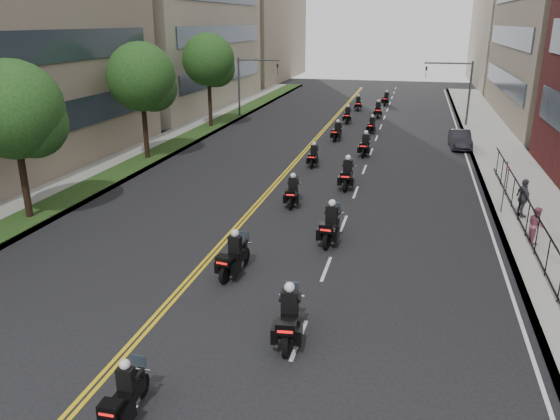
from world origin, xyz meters
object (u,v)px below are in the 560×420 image
(motorcycle_7, at_px, (365,146))
(parked_sedan, at_px, (460,139))
(motorcycle_4, at_px, (293,193))
(motorcycle_8, at_px, (337,132))
(motorcycle_12, at_px, (358,104))
(motorcycle_3, at_px, (331,226))
(motorcycle_6, at_px, (314,157))
(motorcycle_9, at_px, (372,126))
(motorcycle_1, at_px, (289,319))
(motorcycle_13, at_px, (386,99))
(motorcycle_10, at_px, (347,116))
(motorcycle_2, at_px, (234,258))
(pedestrian_c, at_px, (523,198))
(motorcycle_5, at_px, (347,175))
(motorcycle_0, at_px, (125,396))
(pedestrian_b, at_px, (536,225))
(motorcycle_11, at_px, (378,111))

(motorcycle_7, height_order, parked_sedan, motorcycle_7)
(motorcycle_4, distance_m, motorcycle_8, 16.31)
(motorcycle_12, bearing_deg, motorcycle_3, -92.96)
(motorcycle_6, xyz_separation_m, motorcycle_9, (2.72, 11.91, -0.01))
(motorcycle_7, xyz_separation_m, parked_sedan, (6.54, 4.13, -0.05))
(motorcycle_8, bearing_deg, motorcycle_1, -78.32)
(motorcycle_4, height_order, motorcycle_6, motorcycle_4)
(motorcycle_13, bearing_deg, motorcycle_4, -87.06)
(motorcycle_7, height_order, motorcycle_10, motorcycle_7)
(motorcycle_2, xyz_separation_m, pedestrian_c, (11.22, 8.80, 0.38))
(pedestrian_c, bearing_deg, motorcycle_6, 36.94)
(motorcycle_5, bearing_deg, motorcycle_8, 99.99)
(motorcycle_0, relative_size, pedestrian_b, 1.34)
(motorcycle_3, bearing_deg, motorcycle_6, 106.84)
(motorcycle_13, bearing_deg, motorcycle_2, -86.76)
(motorcycle_7, xyz_separation_m, motorcycle_8, (-2.59, 4.63, -0.05))
(motorcycle_10, xyz_separation_m, pedestrian_c, (11.12, -23.68, 0.40))
(motorcycle_7, distance_m, pedestrian_b, 16.68)
(motorcycle_2, distance_m, parked_sedan, 25.94)
(motorcycle_6, distance_m, motorcycle_10, 16.11)
(motorcycle_8, bearing_deg, motorcycle_11, 84.98)
(motorcycle_0, bearing_deg, motorcycle_5, 81.22)
(pedestrian_b, distance_m, pedestrian_c, 3.21)
(parked_sedan, bearing_deg, motorcycle_4, -122.90)
(motorcycle_9, relative_size, motorcycle_12, 0.93)
(motorcycle_2, bearing_deg, motorcycle_1, -45.14)
(motorcycle_4, bearing_deg, motorcycle_13, 80.89)
(motorcycle_0, xyz_separation_m, pedestrian_b, (11.25, 13.51, 0.32))
(motorcycle_5, bearing_deg, motorcycle_0, -98.17)
(motorcycle_1, relative_size, motorcycle_6, 1.16)
(motorcycle_4, relative_size, motorcycle_6, 1.06)
(motorcycle_5, distance_m, motorcycle_9, 16.28)
(motorcycle_0, bearing_deg, motorcycle_6, 88.94)
(motorcycle_10, relative_size, parked_sedan, 0.59)
(motorcycle_9, height_order, motorcycle_11, motorcycle_11)
(motorcycle_5, xyz_separation_m, motorcycle_9, (0.02, 16.28, -0.13))
(motorcycle_0, bearing_deg, motorcycle_11, 85.46)
(motorcycle_8, bearing_deg, parked_sedan, 3.23)
(motorcycle_2, bearing_deg, motorcycle_9, 91.84)
(motorcycle_7, bearing_deg, motorcycle_6, -125.82)
(motorcycle_11, bearing_deg, motorcycle_12, 116.15)
(motorcycle_11, height_order, pedestrian_b, motorcycle_11)
(pedestrian_c, bearing_deg, motorcycle_11, -1.60)
(motorcycle_3, bearing_deg, motorcycle_13, 93.33)
(motorcycle_11, bearing_deg, motorcycle_9, -92.81)
(motorcycle_3, relative_size, pedestrian_b, 1.64)
(motorcycle_3, relative_size, motorcycle_7, 1.06)
(motorcycle_7, bearing_deg, motorcycle_5, -88.68)
(motorcycle_1, distance_m, motorcycle_3, 7.74)
(motorcycle_3, relative_size, motorcycle_5, 1.00)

